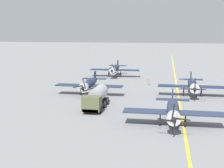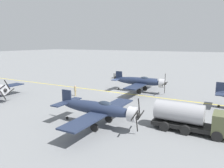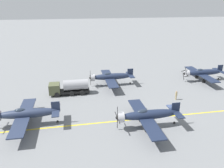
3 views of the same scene
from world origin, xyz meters
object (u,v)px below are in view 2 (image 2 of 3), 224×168
object	(u,v)px
airplane_mid_center	(141,82)
tow_tractor	(119,75)
fuel_tanker	(192,118)
ground_crew_walking	(75,90)
airplane_mid_right	(99,109)

from	to	relation	value
airplane_mid_center	tow_tractor	size ratio (longest dim) A/B	4.62
fuel_tanker	ground_crew_walking	size ratio (longest dim) A/B	4.39
airplane_mid_right	airplane_mid_center	world-z (taller)	airplane_mid_center
airplane_mid_center	tow_tractor	distance (m)	16.33
tow_tractor	ground_crew_walking	xyz separation A→B (m)	(20.45, 1.96, 0.20)
airplane_mid_center	fuel_tanker	distance (m)	18.66
airplane_mid_center	tow_tractor	bearing A→B (deg)	-152.95
fuel_tanker	airplane_mid_center	bearing A→B (deg)	-142.01
airplane_mid_center	tow_tractor	xyz separation A→B (m)	(-12.25, -10.73, -1.22)
fuel_tanker	tow_tractor	xyz separation A→B (m)	(-26.95, -22.21, -0.72)
fuel_tanker	tow_tractor	size ratio (longest dim) A/B	3.08
airplane_mid_center	ground_crew_walking	bearing A→B (deg)	-61.13
fuel_tanker	tow_tractor	world-z (taller)	fuel_tanker
airplane_mid_right	airplane_mid_center	distance (m)	18.19
fuel_tanker	airplane_mid_right	bearing A→B (deg)	-69.97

